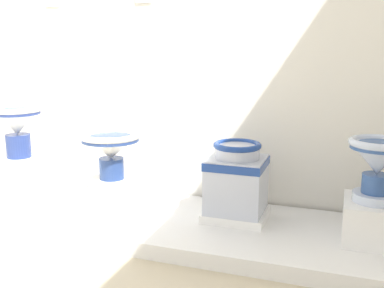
# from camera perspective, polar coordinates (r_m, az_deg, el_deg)

# --- Properties ---
(wall_back) EXTENTS (3.84, 0.06, 2.97)m
(wall_back) POSITION_cam_1_polar(r_m,az_deg,el_deg) (3.20, 0.93, 17.93)
(wall_back) COLOR white
(wall_back) RESTS_ON ground_plane
(display_platform) EXTENTS (3.17, 0.88, 0.09)m
(display_platform) POSITION_cam_1_polar(r_m,az_deg,el_deg) (2.94, -2.21, -10.14)
(display_platform) COLOR white
(display_platform) RESTS_ON ground_plane
(plinth_block_pale_glazed) EXTENTS (0.28, 0.29, 0.25)m
(plinth_block_pale_glazed) POSITION_cam_1_polar(r_m,az_deg,el_deg) (3.44, -20.96, -4.56)
(plinth_block_pale_glazed) COLOR white
(plinth_block_pale_glazed) RESTS_ON display_platform
(antique_toilet_pale_glazed) EXTENTS (0.35, 0.35, 0.42)m
(antique_toilet_pale_glazed) POSITION_cam_1_polar(r_m,az_deg,el_deg) (3.35, -21.47, 1.95)
(antique_toilet_pale_glazed) COLOR white
(antique_toilet_pale_glazed) RESTS_ON plinth_block_pale_glazed
(plinth_block_leftmost) EXTENTS (0.35, 0.31, 0.19)m
(plinth_block_leftmost) POSITION_cam_1_polar(r_m,az_deg,el_deg) (2.99, -10.08, -7.05)
(plinth_block_leftmost) COLOR white
(plinth_block_leftmost) RESTS_ON display_platform
(antique_toilet_leftmost) EXTENTS (0.38, 0.38, 0.36)m
(antique_toilet_leftmost) POSITION_cam_1_polar(r_m,az_deg,el_deg) (2.90, -10.32, -0.84)
(antique_toilet_leftmost) COLOR white
(antique_toilet_leftmost) RESTS_ON plinth_block_leftmost
(plinth_block_slender_white) EXTENTS (0.39, 0.33, 0.06)m
(plinth_block_slender_white) POSITION_cam_1_polar(r_m,az_deg,el_deg) (2.89, 5.62, -8.97)
(plinth_block_slender_white) COLOR white
(plinth_block_slender_white) RESTS_ON display_platform
(antique_toilet_slender_white) EXTENTS (0.35, 0.34, 0.44)m
(antique_toilet_slender_white) POSITION_cam_1_polar(r_m,az_deg,el_deg) (2.81, 5.73, -4.13)
(antique_toilet_slender_white) COLOR silver
(antique_toilet_slender_white) RESTS_ON plinth_block_slender_white
(plinth_block_squat_floral) EXTENTS (0.32, 0.36, 0.23)m
(plinth_block_squat_floral) POSITION_cam_1_polar(r_m,az_deg,el_deg) (2.74, 22.06, -9.12)
(plinth_block_squat_floral) COLOR white
(plinth_block_squat_floral) RESTS_ON display_platform
(antique_toilet_squat_floral) EXTENTS (0.32, 0.32, 0.35)m
(antique_toilet_squat_floral) POSITION_cam_1_polar(r_m,az_deg,el_deg) (2.63, 22.66, -1.97)
(antique_toilet_squat_floral) COLOR silver
(antique_toilet_squat_floral) RESTS_ON plinth_block_squat_floral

